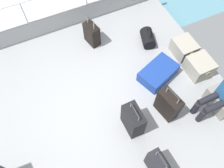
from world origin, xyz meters
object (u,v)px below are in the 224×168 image
(suitcase_2, at_px, (92,34))
(cargo_crate_0, at_px, (184,48))
(passenger_seated, at_px, (222,95))
(suitcase_1, at_px, (158,73))
(cargo_crate_2, at_px, (222,101))
(duffel_bag, at_px, (148,38))
(suitcase_5, at_px, (168,105))
(cargo_crate_1, at_px, (199,66))
(suitcase_3, at_px, (157,165))
(suitcase_0, at_px, (133,120))

(suitcase_2, bearing_deg, cargo_crate_0, 55.78)
(passenger_seated, bearing_deg, suitcase_1, -152.03)
(cargo_crate_2, distance_m, duffel_bag, 2.05)
(suitcase_1, height_order, suitcase_5, suitcase_5)
(cargo_crate_0, distance_m, cargo_crate_1, 0.55)
(cargo_crate_2, bearing_deg, suitcase_2, -147.27)
(duffel_bag, bearing_deg, suitcase_5, -17.84)
(suitcase_1, bearing_deg, suitcase_3, -32.03)
(passenger_seated, distance_m, suitcase_0, 1.63)
(cargo_crate_0, distance_m, suitcase_3, 2.63)
(suitcase_1, relative_size, suitcase_3, 1.23)
(cargo_crate_2, xyz_separation_m, suitcase_3, (0.51, -1.76, 0.10))
(suitcase_2, height_order, suitcase_3, suitcase_3)
(cargo_crate_0, height_order, suitcase_2, suitcase_2)
(cargo_crate_1, relative_size, duffel_bag, 1.02)
(cargo_crate_2, bearing_deg, cargo_crate_0, 177.40)
(suitcase_5, bearing_deg, suitcase_0, -90.38)
(cargo_crate_2, distance_m, suitcase_1, 1.33)
(passenger_seated, height_order, suitcase_0, passenger_seated)
(cargo_crate_0, distance_m, duffel_bag, 0.82)
(passenger_seated, height_order, suitcase_2, passenger_seated)
(suitcase_2, bearing_deg, cargo_crate_2, 32.73)
(suitcase_0, bearing_deg, cargo_crate_1, 105.19)
(passenger_seated, relative_size, suitcase_0, 1.43)
(cargo_crate_2, height_order, duffel_bag, duffel_bag)
(suitcase_1, bearing_deg, passenger_seated, 27.97)
(suitcase_2, bearing_deg, suitcase_5, 15.22)
(cargo_crate_2, bearing_deg, passenger_seated, -90.00)
(cargo_crate_1, height_order, cargo_crate_2, cargo_crate_1)
(cargo_crate_1, relative_size, cargo_crate_2, 0.85)
(suitcase_5, bearing_deg, cargo_crate_2, 72.18)
(cargo_crate_1, xyz_separation_m, suitcase_2, (-1.70, -1.70, 0.08))
(passenger_seated, distance_m, suitcase_3, 1.68)
(cargo_crate_0, xyz_separation_m, suitcase_1, (0.29, -0.82, -0.05))
(cargo_crate_2, bearing_deg, suitcase_5, -107.82)
(suitcase_2, relative_size, suitcase_5, 0.97)
(suitcase_2, bearing_deg, suitcase_1, 31.17)
(cargo_crate_2, bearing_deg, suitcase_3, -73.70)
(suitcase_2, height_order, suitcase_5, suitcase_5)
(suitcase_5, relative_size, duffel_bag, 1.44)
(cargo_crate_2, xyz_separation_m, suitcase_1, (-1.09, -0.76, -0.05))
(suitcase_1, distance_m, suitcase_3, 1.90)
(cargo_crate_2, relative_size, passenger_seated, 0.59)
(passenger_seated, bearing_deg, suitcase_0, -101.99)
(suitcase_2, xyz_separation_m, duffel_bag, (0.55, 1.13, -0.11))
(passenger_seated, relative_size, duffel_bag, 2.01)
(cargo_crate_0, bearing_deg, suitcase_0, -60.06)
(cargo_crate_2, distance_m, suitcase_2, 3.02)
(passenger_seated, xyz_separation_m, suitcase_3, (0.51, -1.58, -0.26))
(suitcase_5, bearing_deg, suitcase_1, 160.08)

